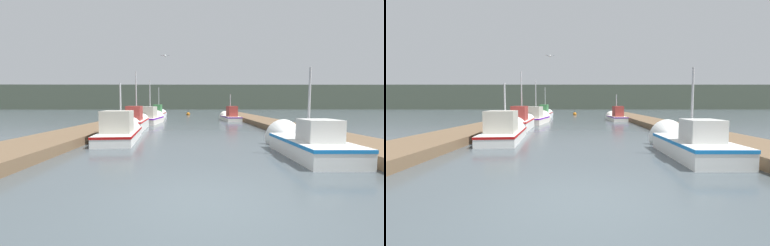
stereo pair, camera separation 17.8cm
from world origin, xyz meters
The scene contains 14 objects.
ground_plane centered at (0.00, 0.00, 0.00)m, with size 200.00×200.00×0.00m.
dock_left centered at (-6.24, 16.00, 0.19)m, with size 2.65×40.00×0.38m.
dock_right centered at (6.24, 16.00, 0.19)m, with size 2.65×40.00×0.38m.
distant_shore_ridge centered at (0.00, 73.27, 3.37)m, with size 120.00×16.00×6.74m.
fishing_boat_0 centered at (3.88, 4.58, 0.40)m, with size 1.76×4.75×3.58m.
fishing_boat_1 centered at (-3.77, 8.34, 0.43)m, with size 2.12×5.57×3.37m.
fishing_boat_2 centered at (-4.11, 13.69, 0.51)m, with size 1.65×5.87×4.34m.
fishing_boat_3 centered at (-3.85, 18.49, 0.47)m, with size 2.15×5.05×4.39m.
fishing_boat_4 centered at (3.88, 22.42, 0.42)m, with size 1.68×5.20×3.16m.
fishing_boat_5 centered at (-4.08, 26.61, 0.51)m, with size 1.42×6.08×4.01m.
mooring_piling_0 centered at (-4.85, 31.63, 0.63)m, with size 0.32×0.32×1.24m.
mooring_piling_1 centered at (-4.87, 18.26, 0.62)m, with size 0.36×0.36×1.24m.
channel_buoy centered at (-0.59, 33.74, 0.15)m, with size 0.53×0.53×1.03m.
seagull_lead centered at (-1.75, 10.60, 4.59)m, with size 0.56×0.31×0.12m.
Camera 2 is at (-0.10, -4.69, 1.85)m, focal length 24.00 mm.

